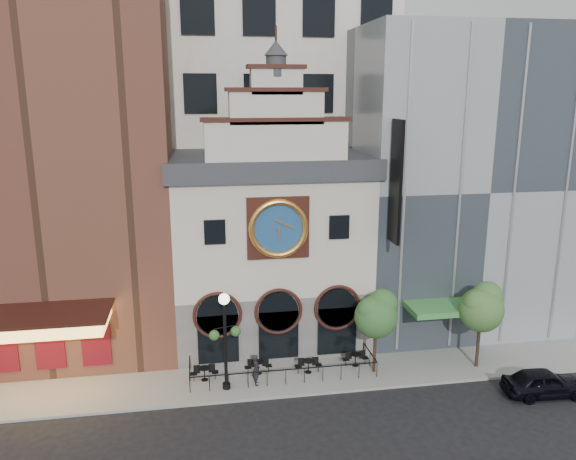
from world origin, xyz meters
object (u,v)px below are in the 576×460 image
(pedestrian, at_px, (256,370))
(tree_right, at_px, (482,306))
(tree_left, at_px, (377,313))
(lamppost, at_px, (225,331))
(bistro_3, at_px, (355,358))
(bistro_2, at_px, (308,365))
(bistro_0, at_px, (204,373))
(car_right, at_px, (544,383))
(bistro_1, at_px, (258,366))

(pedestrian, relative_size, tree_right, 0.35)
(tree_left, bearing_deg, lamppost, -176.35)
(bistro_3, relative_size, lamppost, 0.28)
(bistro_2, bearing_deg, bistro_0, 179.02)
(bistro_2, xyz_separation_m, tree_left, (3.88, -0.46, 3.17))
(bistro_3, height_order, tree_right, tree_right)
(pedestrian, distance_m, tree_right, 13.59)
(bistro_0, relative_size, bistro_2, 1.00)
(car_right, height_order, tree_right, tree_right)
(bistro_0, distance_m, lamppost, 3.39)
(pedestrian, relative_size, lamppost, 0.32)
(bistro_3, distance_m, tree_left, 3.41)
(car_right, distance_m, lamppost, 17.57)
(bistro_2, distance_m, tree_left, 5.03)
(bistro_1, xyz_separation_m, lamppost, (-1.93, -1.37, 2.97))
(bistro_2, height_order, lamppost, lamppost)
(pedestrian, bearing_deg, bistro_1, -16.51)
(bistro_1, relative_size, bistro_3, 1.00)
(bistro_0, height_order, bistro_2, same)
(pedestrian, distance_m, lamppost, 3.04)
(bistro_0, bearing_deg, pedestrian, -18.79)
(bistro_0, relative_size, tree_right, 0.30)
(bistro_3, bearing_deg, tree_right, -9.78)
(car_right, height_order, lamppost, lamppost)
(bistro_0, xyz_separation_m, bistro_2, (6.00, -0.10, 0.00))
(bistro_0, height_order, tree_left, tree_left)
(tree_left, distance_m, tree_right, 6.26)
(bistro_0, relative_size, lamppost, 0.28)
(pedestrian, relative_size, tree_left, 0.36)
(car_right, bearing_deg, bistro_0, 79.54)
(bistro_2, relative_size, tree_left, 0.32)
(car_right, height_order, tree_left, tree_left)
(bistro_1, height_order, lamppost, lamppost)
(tree_right, bearing_deg, bistro_2, 175.14)
(tree_right, bearing_deg, bistro_0, 176.58)
(bistro_2, distance_m, pedestrian, 3.30)
(bistro_0, distance_m, car_right, 18.74)
(bistro_3, relative_size, tree_left, 0.32)
(bistro_2, relative_size, car_right, 0.35)
(lamppost, relative_size, tree_left, 1.12)
(bistro_1, distance_m, bistro_3, 5.85)
(pedestrian, bearing_deg, tree_left, -91.16)
(bistro_0, height_order, lamppost, lamppost)
(bistro_1, bearing_deg, tree_right, -5.31)
(bistro_1, relative_size, tree_right, 0.30)
(bistro_1, height_order, bistro_3, same)
(tree_left, xyz_separation_m, tree_right, (6.25, -0.40, 0.17))
(bistro_1, xyz_separation_m, car_right, (15.09, -4.72, 0.15))
(bistro_2, relative_size, bistro_3, 1.00)
(bistro_3, xyz_separation_m, tree_right, (7.17, -1.24, 3.34))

